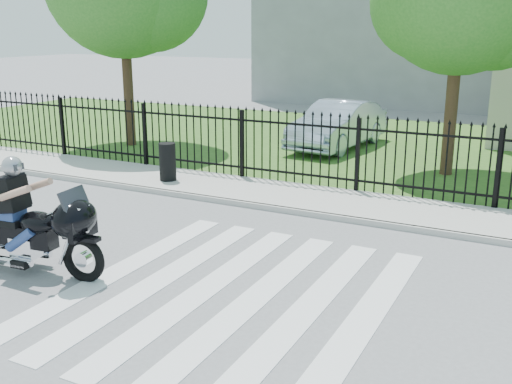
% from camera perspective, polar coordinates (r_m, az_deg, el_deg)
% --- Properties ---
extents(ground, '(120.00, 120.00, 0.00)m').
position_cam_1_polar(ground, '(8.88, -2.58, -9.70)').
color(ground, slate).
rests_on(ground, ground).
extents(crosswalk, '(5.00, 5.50, 0.01)m').
position_cam_1_polar(crosswalk, '(8.88, -2.58, -9.66)').
color(crosswalk, silver).
rests_on(crosswalk, ground).
extents(sidewalk, '(40.00, 2.00, 0.12)m').
position_cam_1_polar(sidewalk, '(13.16, 8.17, -1.09)').
color(sidewalk, '#ADAAA3').
rests_on(sidewalk, ground).
extents(curb, '(40.00, 0.12, 0.12)m').
position_cam_1_polar(curb, '(12.26, 6.65, -2.28)').
color(curb, '#ADAAA3').
rests_on(curb, ground).
extents(grass_strip, '(40.00, 12.00, 0.02)m').
position_cam_1_polar(grass_strip, '(19.76, 14.82, 3.96)').
color(grass_strip, '#2C541D').
rests_on(grass_strip, ground).
extents(iron_fence, '(26.00, 0.04, 1.80)m').
position_cam_1_polar(iron_fence, '(13.88, 9.65, 3.30)').
color(iron_fence, black).
rests_on(iron_fence, ground).
extents(motorcycle_rider, '(2.88, 1.05, 1.90)m').
position_cam_1_polar(motorcycle_rider, '(10.12, -21.45, -2.86)').
color(motorcycle_rider, black).
rests_on(motorcycle_rider, ground).
extents(parked_car, '(2.02, 4.63, 1.48)m').
position_cam_1_polar(parked_car, '(19.37, 7.81, 6.36)').
color(parked_car, '#ACBCD9').
rests_on(parked_car, grass_strip).
extents(litter_bin, '(0.44, 0.44, 0.92)m').
position_cam_1_polar(litter_bin, '(14.84, -8.42, 2.87)').
color(litter_bin, black).
rests_on(litter_bin, sidewalk).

